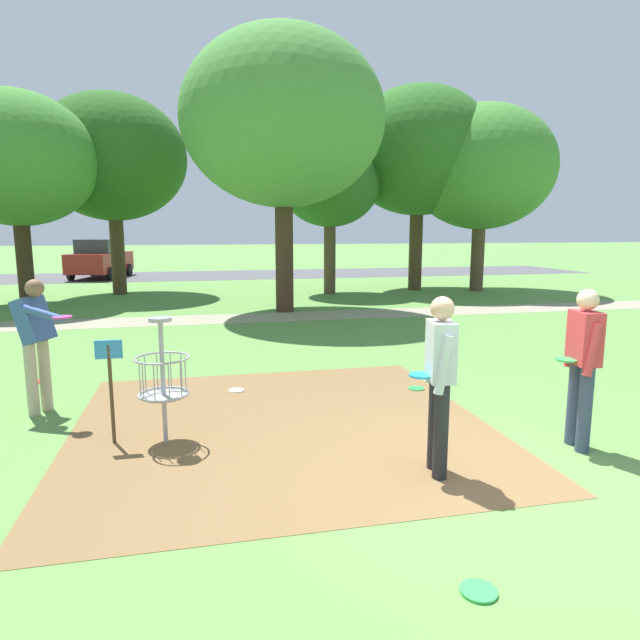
{
  "coord_description": "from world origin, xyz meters",
  "views": [
    {
      "loc": [
        -2.53,
        -4.26,
        2.32
      ],
      "look_at": [
        -0.8,
        3.45,
        1.0
      ],
      "focal_mm": 30.74,
      "sensor_mm": 36.0,
      "label": 1
    }
  ],
  "objects_px": {
    "disc_golf_basket": "(157,376)",
    "frisbee_by_tee": "(416,388)",
    "tree_near_right": "(112,158)",
    "frisbee_near_basket": "(236,390)",
    "player_foreground_watching": "(440,375)",
    "parked_car_leftmost": "(100,259)",
    "player_waiting_left": "(583,360)",
    "tree_mid_right": "(283,120)",
    "frisbee_far_right": "(40,381)",
    "tree_far_center": "(418,152)",
    "frisbee_mid_grass": "(479,591)",
    "tree_mid_center": "(330,185)",
    "player_throwing": "(36,337)",
    "tree_near_left": "(482,168)",
    "tree_mid_left": "(16,159)"
  },
  "relations": [
    {
      "from": "player_throwing",
      "to": "tree_mid_center",
      "type": "height_order",
      "value": "tree_mid_center"
    },
    {
      "from": "frisbee_far_right",
      "to": "parked_car_leftmost",
      "type": "relative_size",
      "value": 0.05
    },
    {
      "from": "tree_far_center",
      "to": "parked_car_leftmost",
      "type": "xyz_separation_m",
      "value": [
        -12.7,
        8.1,
        -4.23
      ]
    },
    {
      "from": "tree_mid_center",
      "to": "parked_car_leftmost",
      "type": "xyz_separation_m",
      "value": [
        -9.19,
        8.63,
        -2.92
      ]
    },
    {
      "from": "tree_near_right",
      "to": "parked_car_leftmost",
      "type": "relative_size",
      "value": 1.55
    },
    {
      "from": "tree_far_center",
      "to": "frisbee_far_right",
      "type": "bearing_deg",
      "value": -134.08
    },
    {
      "from": "tree_near_left",
      "to": "parked_car_leftmost",
      "type": "height_order",
      "value": "tree_near_left"
    },
    {
      "from": "frisbee_far_right",
      "to": "parked_car_leftmost",
      "type": "height_order",
      "value": "parked_car_leftmost"
    },
    {
      "from": "player_throwing",
      "to": "parked_car_leftmost",
      "type": "xyz_separation_m",
      "value": [
        -2.52,
        20.59,
        -0.06
      ]
    },
    {
      "from": "player_waiting_left",
      "to": "tree_far_center",
      "type": "xyz_separation_m",
      "value": [
        4.28,
        14.96,
        4.18
      ]
    },
    {
      "from": "player_waiting_left",
      "to": "tree_mid_right",
      "type": "distance_m",
      "value": 11.38
    },
    {
      "from": "disc_golf_basket",
      "to": "tree_mid_right",
      "type": "xyz_separation_m",
      "value": [
        2.86,
        9.32,
        4.47
      ]
    },
    {
      "from": "frisbee_by_tee",
      "to": "tree_near_left",
      "type": "height_order",
      "value": "tree_near_left"
    },
    {
      "from": "player_foreground_watching",
      "to": "frisbee_by_tee",
      "type": "relative_size",
      "value": 7.37
    },
    {
      "from": "frisbee_by_tee",
      "to": "frisbee_mid_grass",
      "type": "bearing_deg",
      "value": -107.49
    },
    {
      "from": "frisbee_by_tee",
      "to": "tree_mid_right",
      "type": "bearing_deg",
      "value": 94.81
    },
    {
      "from": "frisbee_far_right",
      "to": "tree_far_center",
      "type": "relative_size",
      "value": 0.03
    },
    {
      "from": "frisbee_near_basket",
      "to": "player_waiting_left",
      "type": "bearing_deg",
      "value": -40.13
    },
    {
      "from": "frisbee_far_right",
      "to": "tree_near_left",
      "type": "distance_m",
      "value": 16.91
    },
    {
      "from": "disc_golf_basket",
      "to": "frisbee_mid_grass",
      "type": "distance_m",
      "value": 3.83
    },
    {
      "from": "player_waiting_left",
      "to": "tree_near_right",
      "type": "relative_size",
      "value": 0.25
    },
    {
      "from": "player_foreground_watching",
      "to": "parked_car_leftmost",
      "type": "relative_size",
      "value": 0.38
    },
    {
      "from": "tree_near_right",
      "to": "disc_golf_basket",
      "type": "bearing_deg",
      "value": -81.18
    },
    {
      "from": "player_waiting_left",
      "to": "tree_near_right",
      "type": "distance_m",
      "value": 17.61
    },
    {
      "from": "tree_mid_left",
      "to": "tree_mid_right",
      "type": "distance_m",
      "value": 8.24
    },
    {
      "from": "frisbee_near_basket",
      "to": "disc_golf_basket",
      "type": "bearing_deg",
      "value": -118.43
    },
    {
      "from": "frisbee_far_right",
      "to": "tree_mid_left",
      "type": "height_order",
      "value": "tree_mid_left"
    },
    {
      "from": "frisbee_mid_grass",
      "to": "parked_car_leftmost",
      "type": "bearing_deg",
      "value": 103.95
    },
    {
      "from": "tree_mid_center",
      "to": "tree_mid_right",
      "type": "xyz_separation_m",
      "value": [
        -2.28,
        -3.99,
        1.38
      ]
    },
    {
      "from": "player_waiting_left",
      "to": "frisbee_mid_grass",
      "type": "bearing_deg",
      "value": -138.54
    },
    {
      "from": "frisbee_far_right",
      "to": "tree_near_left",
      "type": "xyz_separation_m",
      "value": [
        12.76,
        10.12,
        4.53
      ]
    },
    {
      "from": "frisbee_mid_grass",
      "to": "tree_far_center",
      "type": "bearing_deg",
      "value": 69.02
    },
    {
      "from": "frisbee_far_right",
      "to": "tree_mid_center",
      "type": "xyz_separation_m",
      "value": [
        7.09,
        10.42,
        3.83
      ]
    },
    {
      "from": "tree_near_right",
      "to": "tree_mid_center",
      "type": "xyz_separation_m",
      "value": [
        7.42,
        -1.42,
        -0.9
      ]
    },
    {
      "from": "disc_golf_basket",
      "to": "frisbee_by_tee",
      "type": "height_order",
      "value": "disc_golf_basket"
    },
    {
      "from": "tree_mid_left",
      "to": "tree_mid_right",
      "type": "relative_size",
      "value": 0.84
    },
    {
      "from": "tree_mid_left",
      "to": "tree_mid_right",
      "type": "height_order",
      "value": "tree_mid_right"
    },
    {
      "from": "disc_golf_basket",
      "to": "player_foreground_watching",
      "type": "distance_m",
      "value": 2.98
    },
    {
      "from": "player_throwing",
      "to": "tree_mid_center",
      "type": "xyz_separation_m",
      "value": [
        6.67,
        11.96,
        2.86
      ]
    },
    {
      "from": "player_foreground_watching",
      "to": "frisbee_far_right",
      "type": "xyz_separation_m",
      "value": [
        -4.59,
        4.27,
        -0.96
      ]
    },
    {
      "from": "frisbee_near_basket",
      "to": "tree_mid_right",
      "type": "relative_size",
      "value": 0.03
    },
    {
      "from": "disc_golf_basket",
      "to": "tree_far_center",
      "type": "xyz_separation_m",
      "value": [
        8.65,
        13.84,
        4.4
      ]
    },
    {
      "from": "disc_golf_basket",
      "to": "player_waiting_left",
      "type": "xyz_separation_m",
      "value": [
        4.37,
        -1.12,
        0.21
      ]
    },
    {
      "from": "frisbee_far_right",
      "to": "player_foreground_watching",
      "type": "bearing_deg",
      "value": -42.95
    },
    {
      "from": "disc_golf_basket",
      "to": "frisbee_mid_grass",
      "type": "height_order",
      "value": "disc_golf_basket"
    },
    {
      "from": "player_foreground_watching",
      "to": "tree_mid_center",
      "type": "relative_size",
      "value": 0.32
    },
    {
      "from": "frisbee_mid_grass",
      "to": "tree_mid_right",
      "type": "distance_m",
      "value": 13.46
    },
    {
      "from": "tree_near_right",
      "to": "parked_car_leftmost",
      "type": "distance_m",
      "value": 8.34
    },
    {
      "from": "tree_near_left",
      "to": "frisbee_mid_grass",
      "type": "bearing_deg",
      "value": -118.26
    },
    {
      "from": "player_foreground_watching",
      "to": "frisbee_by_tee",
      "type": "bearing_deg",
      "value": 71.35
    }
  ]
}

